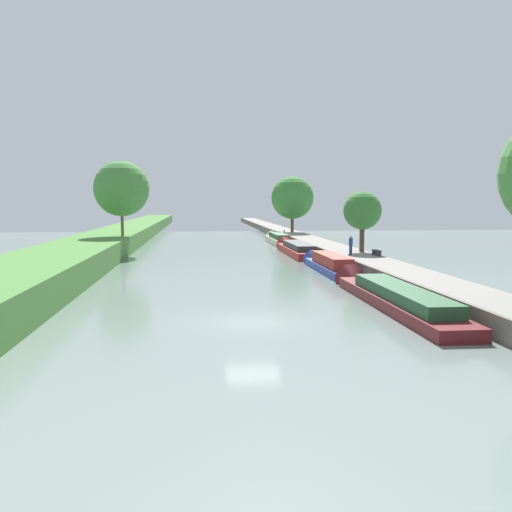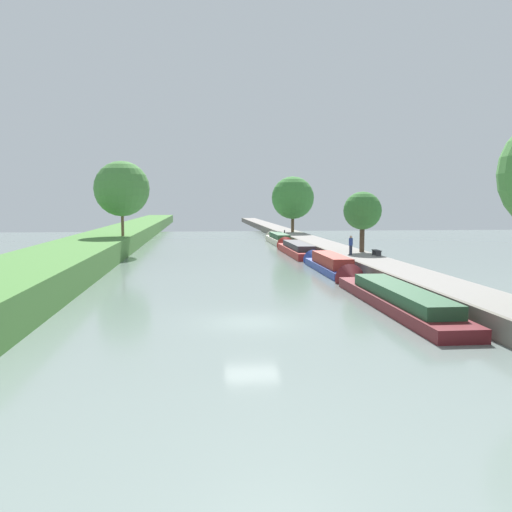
% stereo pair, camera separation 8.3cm
% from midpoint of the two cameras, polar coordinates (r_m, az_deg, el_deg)
% --- Properties ---
extents(ground_plane, '(160.00, 160.00, 0.00)m').
position_cam_midpoint_polar(ground_plane, '(26.14, -0.43, -6.77)').
color(ground_plane, slate).
extents(right_towpath, '(3.41, 260.00, 1.02)m').
position_cam_midpoint_polar(right_towpath, '(29.33, 22.20, -4.81)').
color(right_towpath, gray).
rests_on(right_towpath, ground_plane).
extents(stone_quay, '(0.25, 260.00, 1.07)m').
position_cam_midpoint_polar(stone_quay, '(28.52, 18.94, -4.93)').
color(stone_quay, '#6B665B').
rests_on(stone_quay, ground_plane).
extents(narrowboat_maroon, '(2.18, 16.80, 2.07)m').
position_cam_midpoint_polar(narrowboat_maroon, '(31.31, 13.41, -3.94)').
color(narrowboat_maroon, maroon).
rests_on(narrowboat_maroon, ground_plane).
extents(narrowboat_blue, '(1.92, 12.08, 2.05)m').
position_cam_midpoint_polar(narrowboat_blue, '(45.72, 7.29, -0.78)').
color(narrowboat_blue, '#283D93').
rests_on(narrowboat_blue, ground_plane).
extents(narrowboat_red, '(2.17, 15.04, 2.06)m').
position_cam_midpoint_polar(narrowboat_red, '(60.12, 3.99, 0.74)').
color(narrowboat_red, maroon).
rests_on(narrowboat_red, ground_plane).
extents(narrowboat_cream, '(1.94, 13.59, 1.96)m').
position_cam_midpoint_polar(narrowboat_cream, '(74.98, 2.17, 1.74)').
color(narrowboat_cream, beige).
rests_on(narrowboat_cream, ground_plane).
extents(tree_rightbank_midnear, '(3.44, 3.44, 5.47)m').
position_cam_midpoint_polar(tree_rightbank_midnear, '(51.59, 10.75, 4.53)').
color(tree_rightbank_midnear, '#4C3828').
rests_on(tree_rightbank_midnear, right_towpath).
extents(tree_rightbank_midfar, '(6.32, 6.32, 8.29)m').
position_cam_midpoint_polar(tree_rightbank_midfar, '(83.94, 3.70, 5.94)').
color(tree_rightbank_midfar, brown).
rests_on(tree_rightbank_midfar, right_towpath).
extents(tree_leftbank_downstream, '(5.82, 5.82, 7.92)m').
position_cam_midpoint_polar(tree_leftbank_downstream, '(61.00, -13.59, 6.68)').
color(tree_leftbank_downstream, brown).
rests_on(tree_leftbank_downstream, left_grassy_bank).
extents(person_walking, '(0.34, 0.34, 1.66)m').
position_cam_midpoint_polar(person_walking, '(48.59, 9.59, 1.14)').
color(person_walking, '#282D42').
rests_on(person_walking, right_towpath).
extents(mooring_bollard_far, '(0.16, 0.16, 0.45)m').
position_cam_midpoint_polar(mooring_bollard_far, '(81.09, 2.86, 2.50)').
color(mooring_bollard_far, black).
rests_on(mooring_bollard_far, right_towpath).
extents(park_bench, '(0.44, 1.50, 0.47)m').
position_cam_midpoint_polar(park_bench, '(48.44, 12.15, 0.45)').
color(park_bench, '#333338').
rests_on(park_bench, right_towpath).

